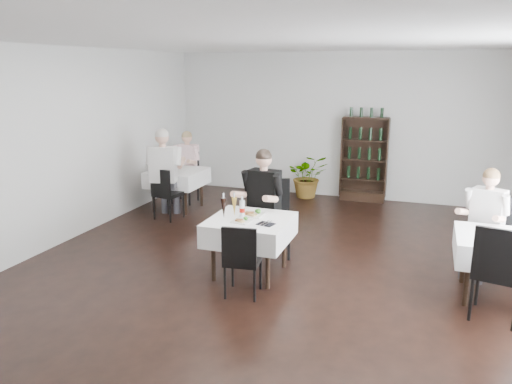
{
  "coord_description": "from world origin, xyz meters",
  "views": [
    {
      "loc": [
        1.83,
        -5.83,
        2.69
      ],
      "look_at": [
        -0.29,
        0.2,
        1.08
      ],
      "focal_mm": 35.0,
      "sensor_mm": 36.0,
      "label": 1
    }
  ],
  "objects_px": {
    "main_table": "(250,229)",
    "potted_tree": "(308,176)",
    "diner_main": "(261,196)",
    "wine_shelf": "(364,160)"
  },
  "relations": [
    {
      "from": "wine_shelf",
      "to": "main_table",
      "type": "height_order",
      "value": "wine_shelf"
    },
    {
      "from": "main_table",
      "to": "potted_tree",
      "type": "relative_size",
      "value": 1.12
    },
    {
      "from": "wine_shelf",
      "to": "diner_main",
      "type": "relative_size",
      "value": 1.11
    },
    {
      "from": "wine_shelf",
      "to": "potted_tree",
      "type": "bearing_deg",
      "value": -174.23
    },
    {
      "from": "main_table",
      "to": "wine_shelf",
      "type": "bearing_deg",
      "value": 78.22
    },
    {
      "from": "diner_main",
      "to": "potted_tree",
      "type": "bearing_deg",
      "value": 92.77
    },
    {
      "from": "potted_tree",
      "to": "wine_shelf",
      "type": "bearing_deg",
      "value": 5.77
    },
    {
      "from": "potted_tree",
      "to": "diner_main",
      "type": "distance_m",
      "value": 3.61
    },
    {
      "from": "diner_main",
      "to": "wine_shelf",
      "type": "bearing_deg",
      "value": 75.42
    },
    {
      "from": "wine_shelf",
      "to": "main_table",
      "type": "distance_m",
      "value": 4.41
    }
  ]
}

